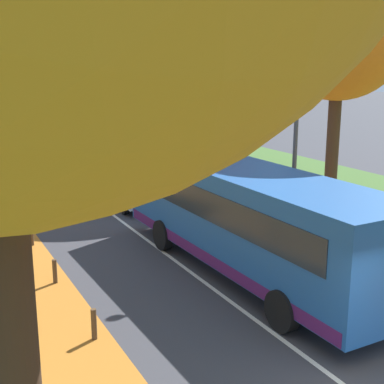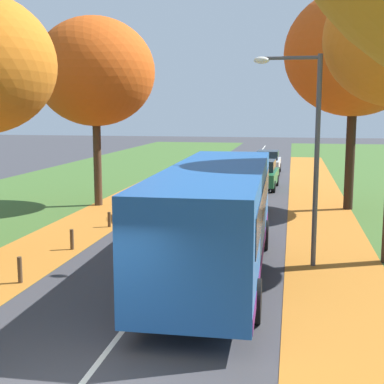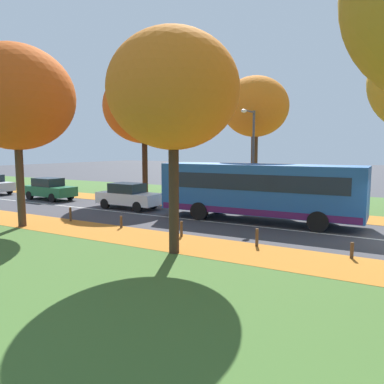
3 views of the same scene
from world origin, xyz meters
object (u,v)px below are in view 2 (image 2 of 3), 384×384
(bollard_third, at_px, (20,270))
(car_white_lead, at_px, (242,196))
(bollard_fourth, at_px, (72,240))
(bollard_sixth, at_px, (135,203))
(bus, at_px, (217,214))
(car_silver_third_in_line, at_px, (268,162))
(tree_left_mid, at_px, (95,72))
(tree_right_mid, at_px, (355,53))
(car_green_following, at_px, (262,174))
(bollard_fifth, at_px, (109,220))
(streetlamp_right, at_px, (305,137))

(bollard_third, distance_m, car_white_lead, 11.36)
(bollard_fourth, distance_m, bollard_sixth, 6.83)
(car_white_lead, bearing_deg, bus, -89.32)
(bollard_fourth, bearing_deg, car_silver_third_in_line, 76.56)
(bollard_third, xyz_separation_m, bus, (4.93, 1.69, 1.35))
(tree_left_mid, distance_m, car_white_lead, 8.78)
(bollard_sixth, xyz_separation_m, car_silver_third_in_line, (5.18, 15.09, 0.44))
(tree_right_mid, distance_m, bollard_fourth, 14.62)
(tree_right_mid, height_order, bollard_fourth, tree_right_mid)
(tree_left_mid, relative_size, car_green_following, 2.03)
(tree_right_mid, bearing_deg, bollard_sixth, -167.07)
(bollard_fifth, bearing_deg, car_white_lead, 35.72)
(bollard_third, xyz_separation_m, car_silver_third_in_line, (5.21, 25.33, 0.46))
(tree_left_mid, distance_m, car_green_following, 11.31)
(bollard_sixth, distance_m, bus, 9.94)
(car_silver_third_in_line, bearing_deg, car_white_lead, -91.46)
(bollard_third, bearing_deg, streetlamp_right, 22.64)
(bus, bearing_deg, streetlamp_right, 29.88)
(bollard_third, relative_size, bus, 0.07)
(bollard_fourth, relative_size, bollard_sixth, 0.92)
(bollard_fifth, xyz_separation_m, car_green_following, (5.17, 11.27, 0.52))
(bollard_sixth, relative_size, bus, 0.07)
(bollard_sixth, bearing_deg, bollard_fifth, -89.84)
(bollard_third, relative_size, streetlamp_right, 0.12)
(bollard_fourth, distance_m, car_green_following, 15.59)
(tree_right_mid, relative_size, streetlamp_right, 1.61)
(streetlamp_right, relative_size, car_silver_third_in_line, 1.42)
(car_white_lead, relative_size, car_green_following, 0.99)
(streetlamp_right, distance_m, car_silver_third_in_line, 22.59)
(bollard_fifth, bearing_deg, tree_right_mid, 30.65)
(bollard_fifth, relative_size, streetlamp_right, 0.10)
(bollard_fifth, relative_size, bollard_sixth, 0.80)
(bollard_fourth, height_order, car_silver_third_in_line, car_silver_third_in_line)
(bollard_fourth, relative_size, bollard_fifth, 1.15)
(tree_right_mid, relative_size, bollard_fifth, 16.43)
(tree_right_mid, relative_size, car_silver_third_in_line, 2.29)
(tree_right_mid, distance_m, car_white_lead, 7.94)
(streetlamp_right, height_order, bus, streetlamp_right)
(bus, bearing_deg, bollard_sixth, 119.82)
(bollard_fourth, distance_m, bollard_fifth, 3.41)
(bollard_third, bearing_deg, tree_left_mid, 100.34)
(tree_left_mid, distance_m, bollard_sixth, 6.25)
(bollard_third, relative_size, car_green_following, 0.17)
(tree_right_mid, distance_m, bus, 12.74)
(tree_left_mid, bearing_deg, car_white_lead, -8.35)
(tree_right_mid, height_order, bollard_sixth, tree_right_mid)
(bollard_third, bearing_deg, bollard_fifth, 89.67)
(bollard_fifth, xyz_separation_m, bus, (4.89, -5.14, 1.41))
(car_green_following, bearing_deg, tree_right_mid, -53.33)
(bollard_fourth, relative_size, car_silver_third_in_line, 0.16)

